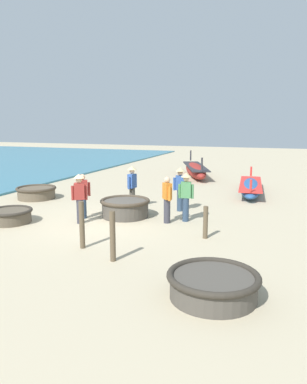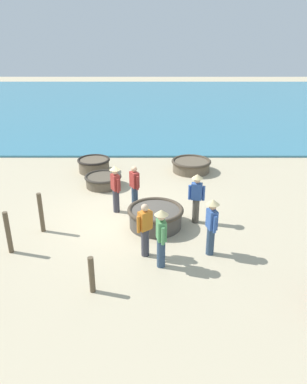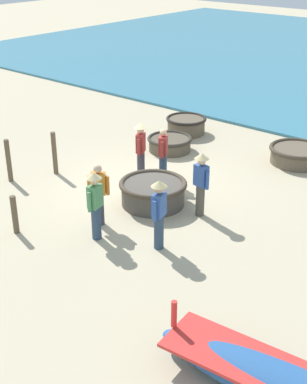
{
  "view_description": "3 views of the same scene",
  "coord_description": "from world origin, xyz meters",
  "px_view_note": "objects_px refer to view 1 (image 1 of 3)",
  "views": [
    {
      "loc": [
        6.08,
        -10.96,
        3.35
      ],
      "look_at": [
        1.57,
        1.4,
        0.88
      ],
      "focal_mm": 35.0,
      "sensor_mm": 36.0,
      "label": 1
    },
    {
      "loc": [
        11.18,
        0.88,
        5.79
      ],
      "look_at": [
        0.64,
        0.87,
        1.18
      ],
      "focal_mm": 35.0,
      "sensor_mm": 36.0,
      "label": 2
    },
    {
      "loc": [
        10.26,
        9.02,
        6.38
      ],
      "look_at": [
        1.25,
        1.44,
        0.72
      ],
      "focal_mm": 50.0,
      "sensor_mm": 36.0,
      "label": 3
    }
  ],
  "objects_px": {
    "coracle_upturned": "(213,284)",
    "fisherman_with_hat": "(180,186)",
    "coracle_nearest": "(10,215)",
    "long_boat_ochre_hull": "(251,187)",
    "mooring_post_shoreline": "(113,236)",
    "coracle_front_left": "(36,192)",
    "fisherman_hauling": "(167,199)",
    "fisherman_standing_left": "(132,184)",
    "fisherman_crouching": "(79,195)",
    "mooring_post_mid_beach": "(82,225)",
    "fisherman_by_coracle": "(83,195)",
    "mooring_post_inland": "(205,222)",
    "long_boat_blue_hull": "(195,170)",
    "coracle_tilted": "(125,207)",
    "fisherman_standing_right": "(186,194)"
  },
  "relations": [
    {
      "from": "mooring_post_inland",
      "to": "fisherman_hauling",
      "type": "bearing_deg",
      "value": 142.06
    },
    {
      "from": "long_boat_blue_hull",
      "to": "mooring_post_inland",
      "type": "xyz_separation_m",
      "value": [
        3.28,
        -12.18,
        0.07
      ]
    },
    {
      "from": "coracle_nearest",
      "to": "long_boat_ochre_hull",
      "type": "xyz_separation_m",
      "value": [
        7.06,
        8.2,
        0.04
      ]
    },
    {
      "from": "fisherman_standing_left",
      "to": "fisherman_by_coracle",
      "type": "relative_size",
      "value": 1.06
    },
    {
      "from": "fisherman_with_hat",
      "to": "fisherman_crouching",
      "type": "height_order",
      "value": "same"
    },
    {
      "from": "coracle_nearest",
      "to": "fisherman_hauling",
      "type": "distance_m",
      "value": 5.31
    },
    {
      "from": "long_boat_ochre_hull",
      "to": "mooring_post_mid_beach",
      "type": "xyz_separation_m",
      "value": [
        -3.44,
        -9.63,
        0.34
      ]
    },
    {
      "from": "coracle_front_left",
      "to": "mooring_post_inland",
      "type": "distance_m",
      "value": 8.83
    },
    {
      "from": "long_boat_blue_hull",
      "to": "coracle_upturned",
      "type": "bearing_deg",
      "value": -75.06
    },
    {
      "from": "fisherman_with_hat",
      "to": "fisherman_crouching",
      "type": "relative_size",
      "value": 1.0
    },
    {
      "from": "fisherman_by_coracle",
      "to": "mooring_post_inland",
      "type": "relative_size",
      "value": 1.64
    },
    {
      "from": "fisherman_crouching",
      "to": "mooring_post_inland",
      "type": "bearing_deg",
      "value": -2.4
    },
    {
      "from": "fisherman_by_coracle",
      "to": "coracle_nearest",
      "type": "bearing_deg",
      "value": -146.1
    },
    {
      "from": "long_boat_blue_hull",
      "to": "fisherman_by_coracle",
      "type": "xyz_separation_m",
      "value": [
        -1.25,
        -11.38,
        0.43
      ]
    },
    {
      "from": "mooring_post_mid_beach",
      "to": "mooring_post_shoreline",
      "type": "relative_size",
      "value": 1.02
    },
    {
      "from": "fisherman_hauling",
      "to": "fisherman_standing_left",
      "type": "bearing_deg",
      "value": 140.8
    },
    {
      "from": "coracle_upturned",
      "to": "fisherman_with_hat",
      "type": "bearing_deg",
      "value": 111.2
    },
    {
      "from": "coracle_nearest",
      "to": "fisherman_crouching",
      "type": "distance_m",
      "value": 2.48
    },
    {
      "from": "long_boat_blue_hull",
      "to": "coracle_nearest",
      "type": "bearing_deg",
      "value": -104.39
    },
    {
      "from": "coracle_front_left",
      "to": "mooring_post_shoreline",
      "type": "distance_m",
      "value": 8.66
    },
    {
      "from": "long_boat_ochre_hull",
      "to": "mooring_post_inland",
      "type": "bearing_deg",
      "value": -93.86
    },
    {
      "from": "coracle_nearest",
      "to": "fisherman_with_hat",
      "type": "xyz_separation_m",
      "value": [
        4.9,
        3.58,
        0.7
      ]
    },
    {
      "from": "coracle_front_left",
      "to": "long_boat_ochre_hull",
      "type": "distance_m",
      "value": 9.89
    },
    {
      "from": "fisherman_standing_left",
      "to": "fisherman_crouching",
      "type": "bearing_deg",
      "value": -106.13
    },
    {
      "from": "coracle_front_left",
      "to": "fisherman_with_hat",
      "type": "height_order",
      "value": "fisherman_with_hat"
    },
    {
      "from": "coracle_tilted",
      "to": "fisherman_by_coracle",
      "type": "xyz_separation_m",
      "value": [
        -1.29,
        -0.71,
        0.49
      ]
    },
    {
      "from": "mooring_post_mid_beach",
      "to": "fisherman_hauling",
      "type": "bearing_deg",
      "value": 67.24
    },
    {
      "from": "coracle_front_left",
      "to": "coracle_nearest",
      "type": "relative_size",
      "value": 1.18
    },
    {
      "from": "long_boat_ochre_hull",
      "to": "fisherman_standing_left",
      "type": "bearing_deg",
      "value": -129.88
    },
    {
      "from": "fisherman_hauling",
      "to": "fisherman_crouching",
      "type": "height_order",
      "value": "fisherman_crouching"
    },
    {
      "from": "coracle_nearest",
      "to": "mooring_post_inland",
      "type": "relative_size",
      "value": 1.54
    },
    {
      "from": "fisherman_hauling",
      "to": "mooring_post_mid_beach",
      "type": "distance_m",
      "value": 3.48
    },
    {
      "from": "fisherman_hauling",
      "to": "fisherman_by_coracle",
      "type": "height_order",
      "value": "same"
    },
    {
      "from": "mooring_post_inland",
      "to": "long_boat_ochre_hull",
      "type": "bearing_deg",
      "value": 86.14
    },
    {
      "from": "long_boat_ochre_hull",
      "to": "fisherman_by_coracle",
      "type": "bearing_deg",
      "value": -126.38
    },
    {
      "from": "coracle_front_left",
      "to": "fisherman_crouching",
      "type": "relative_size",
      "value": 1.04
    },
    {
      "from": "long_boat_blue_hull",
      "to": "fisherman_by_coracle",
      "type": "height_order",
      "value": "fisherman_by_coracle"
    },
    {
      "from": "coracle_upturned",
      "to": "fisherman_crouching",
      "type": "bearing_deg",
      "value": 143.71
    },
    {
      "from": "fisherman_crouching",
      "to": "mooring_post_mid_beach",
      "type": "distance_m",
      "value": 2.58
    },
    {
      "from": "coracle_upturned",
      "to": "fisherman_with_hat",
      "type": "relative_size",
      "value": 1.08
    },
    {
      "from": "long_boat_ochre_hull",
      "to": "fisherman_standing_right",
      "type": "height_order",
      "value": "fisherman_standing_right"
    },
    {
      "from": "coracle_nearest",
      "to": "fisherman_by_coracle",
      "type": "xyz_separation_m",
      "value": [
        2.02,
        1.36,
        0.58
      ]
    },
    {
      "from": "fisherman_hauling",
      "to": "mooring_post_shoreline",
      "type": "height_order",
      "value": "fisherman_hauling"
    },
    {
      "from": "fisherman_crouching",
      "to": "fisherman_standing_right",
      "type": "distance_m",
      "value": 3.56
    },
    {
      "from": "long_boat_ochre_hull",
      "to": "mooring_post_shoreline",
      "type": "height_order",
      "value": "mooring_post_shoreline"
    },
    {
      "from": "coracle_nearest",
      "to": "long_boat_blue_hull",
      "type": "height_order",
      "value": "long_boat_blue_hull"
    },
    {
      "from": "fisherman_standing_left",
      "to": "mooring_post_mid_beach",
      "type": "distance_m",
      "value": 4.85
    },
    {
      "from": "coracle_tilted",
      "to": "long_boat_ochre_hull",
      "type": "bearing_deg",
      "value": 58.51
    },
    {
      "from": "coracle_tilted",
      "to": "fisherman_standing_right",
      "type": "height_order",
      "value": "fisherman_standing_right"
    },
    {
      "from": "long_boat_blue_hull",
      "to": "fisherman_standing_right",
      "type": "distance_m",
      "value": 10.78
    }
  ]
}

